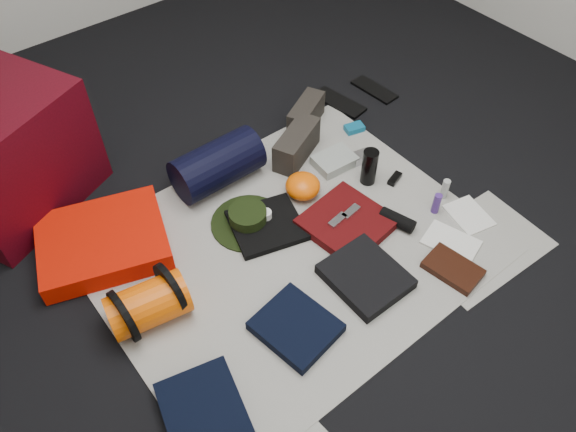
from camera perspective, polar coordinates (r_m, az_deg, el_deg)
floor at (r=2.45m, az=0.30°, el=-3.45°), size 4.50×4.50×0.02m
newspaper_mat at (r=2.44m, az=0.30°, el=-3.26°), size 1.60×1.30×0.01m
newspaper_sheet_front_right at (r=2.59m, az=18.80°, el=-2.86°), size 0.60×0.43×0.00m
red_cabinet at (r=2.75m, az=-27.20°, el=5.62°), size 0.82×0.76×0.55m
sleeping_pad at (r=2.52m, az=-18.27°, el=-2.48°), size 0.64×0.58×0.10m
stuff_sack at (r=2.23m, az=-14.01°, el=-8.72°), size 0.33×0.23×0.18m
sack_strap_left at (r=2.20m, az=-16.36°, el=-9.73°), size 0.02×0.22×0.22m
sack_strap_right at (r=2.23m, az=-11.87°, el=-7.18°), size 0.02×0.22×0.22m
navy_duffel at (r=2.65m, az=-7.19°, el=5.21°), size 0.42×0.22×0.22m
boonie_brim at (r=2.53m, az=-4.05°, el=-0.69°), size 0.38×0.38×0.01m
boonie_crown at (r=2.50m, az=-4.10°, el=-0.06°), size 0.17×0.17×0.07m
hiking_boot_left at (r=2.78m, az=0.89°, el=7.27°), size 0.33×0.23×0.15m
hiking_boot_right at (r=2.98m, az=1.85°, el=10.30°), size 0.29×0.22×0.14m
flip_flop_left at (r=3.18m, az=5.19°, el=11.42°), size 0.16×0.32×0.02m
flip_flop_right at (r=3.30m, az=8.76°, el=12.58°), size 0.12×0.28×0.02m
trousers_navy_a at (r=2.07m, az=-8.62°, el=-18.90°), size 0.33×0.36×0.05m
trousers_navy_b at (r=2.19m, az=0.81°, el=-11.19°), size 0.30×0.33×0.05m
trousers_charcoal at (r=2.34m, az=7.87°, el=-6.09°), size 0.28×0.32×0.05m
black_tshirt at (r=2.50m, az=-2.18°, el=-0.96°), size 0.37×0.36×0.03m
red_shirt at (r=2.51m, az=6.00°, el=-0.69°), size 0.38×0.38×0.05m
orange_stuff_sack at (r=2.61m, az=1.51°, el=3.06°), size 0.18×0.18×0.11m
first_aid_pouch at (r=2.78m, az=4.75°, el=5.62°), size 0.21×0.16×0.05m
water_bottle at (r=2.67m, az=8.27°, el=4.97°), size 0.08×0.08×0.19m
speaker at (r=2.54m, az=11.05°, el=-0.41°), size 0.11×0.17×0.06m
compact_camera at (r=2.82m, az=7.51°, el=5.98°), size 0.12×0.09×0.04m
cyan_case at (r=3.00m, az=6.75°, el=8.86°), size 0.11×0.09×0.03m
toiletry_purple at (r=2.62m, az=14.86°, el=1.24°), size 0.05×0.05×0.11m
toiletry_clear at (r=2.70m, az=15.67°, el=2.68°), size 0.04×0.04×0.10m
paperback_book at (r=2.45m, az=16.40°, el=-5.15°), size 0.18×0.25×0.03m
map_booklet at (r=2.55m, az=16.24°, el=-2.59°), size 0.22×0.27×0.01m
map_printout at (r=2.68m, az=17.90°, el=0.09°), size 0.20×0.23×0.01m
sunglasses at (r=2.75m, az=10.79°, el=3.75°), size 0.10×0.06×0.02m
tape_roll at (r=2.50m, az=-2.25°, el=0.16°), size 0.05×0.05×0.04m
energy_bar_a at (r=2.48m, az=5.07°, el=-0.41°), size 0.10×0.05×0.01m
energy_bar_b at (r=2.52m, az=6.42°, el=0.45°), size 0.10×0.05×0.01m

